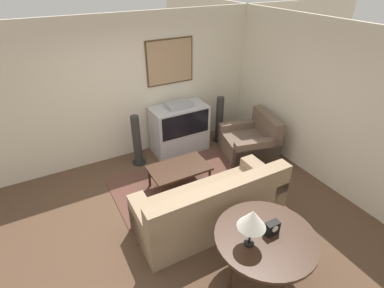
{
  "coord_description": "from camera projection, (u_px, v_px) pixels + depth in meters",
  "views": [
    {
      "loc": [
        -1.51,
        -3.11,
        3.36
      ],
      "look_at": [
        0.58,
        0.7,
        0.75
      ],
      "focal_mm": 28.0,
      "sensor_mm": 36.0,
      "label": 1
    }
  ],
  "objects": [
    {
      "name": "ground_plane",
      "position": [
        181.0,
        214.0,
        4.69
      ],
      "size": [
        12.0,
        12.0,
        0.0
      ],
      "primitive_type": "plane",
      "color": "brown"
    },
    {
      "name": "wall_back",
      "position": [
        129.0,
        89.0,
        5.6
      ],
      "size": [
        12.0,
        0.1,
        2.7
      ],
      "color": "beige",
      "rests_on": "ground_plane"
    },
    {
      "name": "wall_right",
      "position": [
        317.0,
        103.0,
        5.08
      ],
      "size": [
        0.06,
        12.0,
        2.7
      ],
      "color": "beige",
      "rests_on": "ground_plane"
    },
    {
      "name": "area_rug",
      "position": [
        187.0,
        185.0,
        5.3
      ],
      "size": [
        2.47,
        1.67,
        0.01
      ],
      "color": "brown",
      "rests_on": "ground_plane"
    },
    {
      "name": "tv",
      "position": [
        179.0,
        128.0,
        6.1
      ],
      "size": [
        1.11,
        0.59,
        1.07
      ],
      "color": "#B7B7BC",
      "rests_on": "ground_plane"
    },
    {
      "name": "couch",
      "position": [
        211.0,
        207.0,
        4.36
      ],
      "size": [
        2.19,
        0.87,
        0.93
      ],
      "rotation": [
        0.0,
        0.0,
        3.14
      ],
      "color": "#9E8466",
      "rests_on": "ground_plane"
    },
    {
      "name": "armchair",
      "position": [
        250.0,
        143.0,
        6.0
      ],
      "size": [
        1.11,
        1.14,
        0.88
      ],
      "rotation": [
        0.0,
        0.0,
        -1.8
      ],
      "color": "brown",
      "rests_on": "ground_plane"
    },
    {
      "name": "coffee_table",
      "position": [
        179.0,
        169.0,
        5.09
      ],
      "size": [
        1.0,
        0.62,
        0.42
      ],
      "color": "#3D2619",
      "rests_on": "ground_plane"
    },
    {
      "name": "console_table",
      "position": [
        265.0,
        240.0,
        3.39
      ],
      "size": [
        1.16,
        1.16,
        0.75
      ],
      "color": "#3D2619",
      "rests_on": "ground_plane"
    },
    {
      "name": "table_lamp",
      "position": [
        252.0,
        219.0,
        3.08
      ],
      "size": [
        0.31,
        0.31,
        0.48
      ],
      "color": "black",
      "rests_on": "console_table"
    },
    {
      "name": "mantel_clock",
      "position": [
        272.0,
        228.0,
        3.35
      ],
      "size": [
        0.17,
        0.1,
        0.16
      ],
      "color": "black",
      "rests_on": "console_table"
    },
    {
      "name": "speaker_tower_left",
      "position": [
        137.0,
        142.0,
        5.68
      ],
      "size": [
        0.27,
        0.27,
        1.01
      ],
      "color": "black",
      "rests_on": "ground_plane"
    },
    {
      "name": "speaker_tower_right",
      "position": [
        219.0,
        121.0,
        6.45
      ],
      "size": [
        0.27,
        0.27,
        1.01
      ],
      "color": "black",
      "rests_on": "ground_plane"
    }
  ]
}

